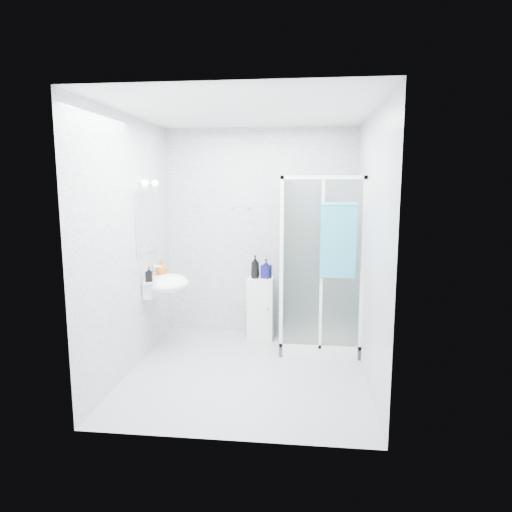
# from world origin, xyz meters

# --- Properties ---
(room) EXTENTS (2.40, 2.60, 2.60)m
(room) POSITION_xyz_m (0.00, 0.00, 1.30)
(room) COLOR silver
(room) RESTS_ON ground
(shower_enclosure) EXTENTS (0.90, 0.95, 2.00)m
(shower_enclosure) POSITION_xyz_m (0.67, 0.77, 0.45)
(shower_enclosure) COLOR white
(shower_enclosure) RESTS_ON ground
(wall_basin) EXTENTS (0.46, 0.56, 0.35)m
(wall_basin) POSITION_xyz_m (-0.99, 0.45, 0.80)
(wall_basin) COLOR white
(wall_basin) RESTS_ON ground
(mirror) EXTENTS (0.02, 0.60, 0.70)m
(mirror) POSITION_xyz_m (-1.19, 0.45, 1.50)
(mirror) COLOR white
(mirror) RESTS_ON room
(vanity_lights) EXTENTS (0.10, 0.40, 0.08)m
(vanity_lights) POSITION_xyz_m (-1.14, 0.45, 1.92)
(vanity_lights) COLOR silver
(vanity_lights) RESTS_ON room
(wall_hooks) EXTENTS (0.23, 0.06, 0.03)m
(wall_hooks) POSITION_xyz_m (-0.25, 1.26, 1.62)
(wall_hooks) COLOR silver
(wall_hooks) RESTS_ON room
(storage_cabinet) EXTENTS (0.31, 0.34, 0.76)m
(storage_cabinet) POSITION_xyz_m (0.03, 1.05, 0.38)
(storage_cabinet) COLOR white
(storage_cabinet) RESTS_ON ground
(hand_towel) EXTENTS (0.37, 0.05, 0.79)m
(hand_towel) POSITION_xyz_m (0.91, 0.36, 1.35)
(hand_towel) COLOR teal
(hand_towel) RESTS_ON shower_enclosure
(shampoo_bottle_a) EXTENTS (0.11, 0.11, 0.29)m
(shampoo_bottle_a) POSITION_xyz_m (-0.04, 1.03, 0.91)
(shampoo_bottle_a) COLOR black
(shampoo_bottle_a) RESTS_ON storage_cabinet
(shampoo_bottle_b) EXTENTS (0.14, 0.14, 0.24)m
(shampoo_bottle_b) POSITION_xyz_m (0.10, 1.05, 0.88)
(shampoo_bottle_b) COLOR #0D0C4D
(shampoo_bottle_b) RESTS_ON storage_cabinet
(soap_dispenser_orange) EXTENTS (0.17, 0.17, 0.17)m
(soap_dispenser_orange) POSITION_xyz_m (-1.09, 0.61, 0.95)
(soap_dispenser_orange) COLOR #B35115
(soap_dispenser_orange) RESTS_ON wall_basin
(soap_dispenser_black) EXTENTS (0.09, 0.09, 0.16)m
(soap_dispenser_black) POSITION_xyz_m (-1.11, 0.26, 0.94)
(soap_dispenser_black) COLOR black
(soap_dispenser_black) RESTS_ON wall_basin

